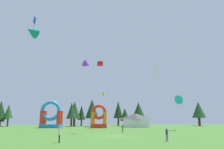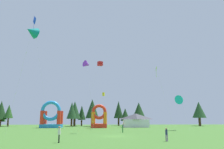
# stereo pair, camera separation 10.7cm
# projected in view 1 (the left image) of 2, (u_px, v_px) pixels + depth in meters

# --- Properties ---
(ground_plane) EXTENTS (120.00, 120.00, 0.00)m
(ground_plane) POSITION_uv_depth(u_px,v_px,m) (114.00, 136.00, 35.56)
(ground_plane) COLOR #3D6B28
(kite_red_box) EXTENTS (4.65, 3.08, 14.02)m
(kite_red_box) POSITION_uv_depth(u_px,v_px,m) (100.00, 64.00, 46.05)
(kite_red_box) COLOR red
(kite_red_box) RESTS_ON ground_plane
(kite_purple_delta) EXTENTS (3.79, 4.24, 18.96)m
(kite_purple_delta) POSITION_uv_depth(u_px,v_px,m) (87.00, 64.00, 65.23)
(kite_purple_delta) COLOR purple
(kite_purple_delta) RESTS_ON ground_plane
(kite_lime_diamond) EXTENTS (4.52, 3.68, 12.84)m
(kite_lime_diamond) POSITION_uv_depth(u_px,v_px,m) (156.00, 70.00, 45.33)
(kite_lime_diamond) COLOR #8CD826
(kite_lime_diamond) RESTS_ON ground_plane
(kite_teal_delta) EXTENTS (5.13, 4.28, 16.18)m
(kite_teal_delta) POSITION_uv_depth(u_px,v_px,m) (32.00, 31.00, 33.12)
(kite_teal_delta) COLOR #0C7F7A
(kite_teal_delta) RESTS_ON ground_plane
(kite_blue_diamond) EXTENTS (2.33, 10.15, 22.51)m
(kite_blue_diamond) POSITION_uv_depth(u_px,v_px,m) (34.00, 21.00, 45.21)
(kite_blue_diamond) COLOR blue
(kite_blue_diamond) RESTS_ON ground_plane
(kite_yellow_box) EXTENTS (0.63, 1.73, 9.14)m
(kite_yellow_box) POSITION_uv_depth(u_px,v_px,m) (103.00, 94.00, 58.01)
(kite_yellow_box) COLOR yellow
(kite_yellow_box) RESTS_ON ground_plane
(kite_cyan_delta) EXTENTS (3.28, 3.25, 8.52)m
(kite_cyan_delta) POSITION_uv_depth(u_px,v_px,m) (181.00, 99.00, 54.25)
(kite_cyan_delta) COLOR #19B7CC
(kite_cyan_delta) RESTS_ON ground_plane
(person_near_camera) EXTENTS (0.41, 0.41, 1.69)m
(person_near_camera) POSITION_uv_depth(u_px,v_px,m) (123.00, 127.00, 44.31)
(person_near_camera) COLOR #33723F
(person_near_camera) RESTS_ON ground_plane
(person_left_edge) EXTENTS (0.41, 0.41, 1.88)m
(person_left_edge) POSITION_uv_depth(u_px,v_px,m) (60.00, 133.00, 26.47)
(person_left_edge) COLOR black
(person_left_edge) RESTS_ON ground_plane
(person_far_side) EXTENTS (0.34, 0.34, 1.61)m
(person_far_side) POSITION_uv_depth(u_px,v_px,m) (167.00, 133.00, 28.08)
(person_far_side) COLOR #724C8C
(person_far_side) RESTS_ON ground_plane
(inflatable_blue_arch) EXTENTS (5.91, 4.24, 7.61)m
(inflatable_blue_arch) POSITION_uv_depth(u_px,v_px,m) (51.00, 118.00, 65.15)
(inflatable_blue_arch) COLOR #268CD8
(inflatable_blue_arch) RESTS_ON ground_plane
(inflatable_yellow_castle) EXTENTS (4.43, 3.73, 6.54)m
(inflatable_yellow_castle) POSITION_uv_depth(u_px,v_px,m) (99.00, 119.00, 64.77)
(inflatable_yellow_castle) COLOR red
(inflatable_yellow_castle) RESTS_ON ground_plane
(festival_tent) EXTENTS (7.52, 3.32, 4.07)m
(festival_tent) POSITION_uv_depth(u_px,v_px,m) (136.00, 120.00, 68.40)
(festival_tent) COLOR silver
(festival_tent) RESTS_ON ground_plane
(tree_row_1) EXTENTS (3.37, 3.37, 5.59)m
(tree_row_1) POSITION_uv_depth(u_px,v_px,m) (0.00, 116.00, 77.29)
(tree_row_1) COLOR #4C331E
(tree_row_1) RESTS_ON ground_plane
(tree_row_2) EXTENTS (3.96, 3.96, 8.36)m
(tree_row_2) POSITION_uv_depth(u_px,v_px,m) (1.00, 110.00, 75.55)
(tree_row_2) COLOR #4C331E
(tree_row_2) RESTS_ON ground_plane
(tree_row_3) EXTENTS (2.90, 2.90, 7.09)m
(tree_row_3) POSITION_uv_depth(u_px,v_px,m) (9.00, 112.00, 74.95)
(tree_row_3) COLOR #4C331E
(tree_row_3) RESTS_ON ground_plane
(tree_row_4) EXTENTS (3.36, 3.36, 7.92)m
(tree_row_4) POSITION_uv_depth(u_px,v_px,m) (72.00, 111.00, 75.65)
(tree_row_4) COLOR #4C331E
(tree_row_4) RESTS_ON ground_plane
(tree_row_5) EXTENTS (4.06, 4.06, 8.34)m
(tree_row_5) POSITION_uv_depth(u_px,v_px,m) (75.00, 110.00, 77.26)
(tree_row_5) COLOR #4C331E
(tree_row_5) RESTS_ON ground_plane
(tree_row_6) EXTENTS (2.83, 2.83, 7.10)m
(tree_row_6) POSITION_uv_depth(u_px,v_px,m) (82.00, 113.00, 80.45)
(tree_row_6) COLOR #4C331E
(tree_row_6) RESTS_ON ground_plane
(tree_row_7) EXTENTS (4.53, 4.53, 9.03)m
(tree_row_7) POSITION_uv_depth(u_px,v_px,m) (92.00, 109.00, 76.81)
(tree_row_7) COLOR #4C331E
(tree_row_7) RESTS_ON ground_plane
(tree_row_8) EXTENTS (3.42, 3.42, 8.67)m
(tree_row_8) POSITION_uv_depth(u_px,v_px,m) (118.00, 110.00, 81.77)
(tree_row_8) COLOR #4C331E
(tree_row_8) RESTS_ON ground_plane
(tree_row_9) EXTENTS (3.33, 3.33, 6.07)m
(tree_row_9) POSITION_uv_depth(u_px,v_px,m) (125.00, 115.00, 78.99)
(tree_row_9) COLOR #4C331E
(tree_row_9) RESTS_ON ground_plane
(tree_row_10) EXTENTS (5.37, 5.37, 8.24)m
(tree_row_10) POSITION_uv_depth(u_px,v_px,m) (139.00, 112.00, 81.37)
(tree_row_10) COLOR #4C331E
(tree_row_10) RESTS_ON ground_plane
(tree_row_11) EXTENTS (4.69, 4.69, 8.38)m
(tree_row_11) POSITION_uv_depth(u_px,v_px,m) (199.00, 110.00, 80.32)
(tree_row_11) COLOR #4C331E
(tree_row_11) RESTS_ON ground_plane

